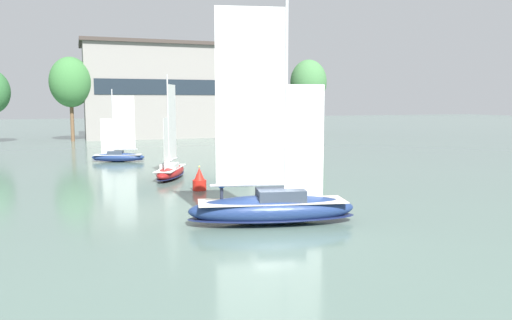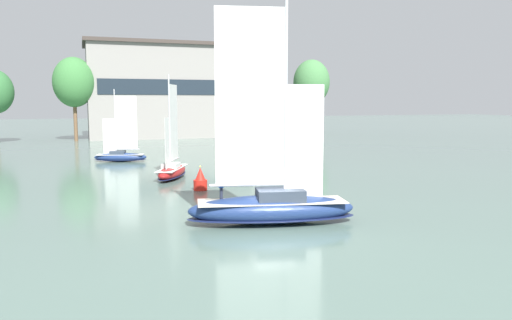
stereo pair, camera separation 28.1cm
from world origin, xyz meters
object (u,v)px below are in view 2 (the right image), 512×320
sailboat_moored_near_marina (120,155)px  sailboat_moored_mid_channel (172,170)px  tree_shore_left (74,82)px  channel_buoy (200,180)px  sailboat_main (272,205)px  tree_shore_right (311,82)px

sailboat_moored_near_marina → sailboat_moored_mid_channel: bearing=-76.1°
tree_shore_left → sailboat_moored_mid_channel: size_ratio=1.56×
channel_buoy → sailboat_main: bearing=-82.9°
tree_shore_left → sailboat_main: 73.66m
tree_shore_left → channel_buoy: 60.84m
tree_shore_right → channel_buoy: size_ratio=7.93×
sailboat_main → sailboat_moored_near_marina: sailboat_main is taller
sailboat_moored_mid_channel → sailboat_moored_near_marina: bearing=103.9°
channel_buoy → sailboat_moored_near_marina: bearing=102.2°
sailboat_main → channel_buoy: bearing=97.1°
tree_shore_left → sailboat_moored_near_marina: tree_shore_left is taller
sailboat_moored_near_marina → tree_shore_right: bearing=40.5°
sailboat_main → sailboat_moored_near_marina: bearing=100.4°
sailboat_moored_near_marina → channel_buoy: 23.61m
tree_shore_left → sailboat_main: size_ratio=1.09×
tree_shore_left → channel_buoy: bearing=-79.9°
sailboat_main → sailboat_moored_mid_channel: bearing=97.6°
sailboat_main → sailboat_moored_near_marina: (-6.59, 36.01, -0.37)m
tree_shore_left → tree_shore_right: bearing=2.4°
sailboat_moored_mid_channel → channel_buoy: 7.63m
sailboat_moored_mid_channel → tree_shore_right: bearing=52.8°
tree_shore_right → sailboat_moored_mid_channel: tree_shore_right is taller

